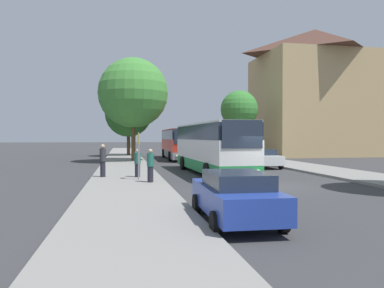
{
  "coord_description": "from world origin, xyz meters",
  "views": [
    {
      "loc": [
        -7.28,
        -17.56,
        2.48
      ],
      "look_at": [
        -0.93,
        16.09,
        1.8
      ],
      "focal_mm": 35.0,
      "sensor_mm": 36.0,
      "label": 1
    }
  ],
  "objects_px": {
    "tree_left_near": "(128,114)",
    "pedestrian_waiting_far": "(103,160)",
    "bus_middle": "(178,143)",
    "parked_car_right_near": "(263,158)",
    "parked_car_left_curb": "(235,195)",
    "tree_right_near": "(239,109)",
    "bus_stop_sign": "(139,150)",
    "tree_left_far": "(133,93)",
    "pedestrian_walking_back": "(137,163)",
    "pedestrian_waiting_near": "(150,165)",
    "bus_front": "(211,147)"
  },
  "relations": [
    {
      "from": "pedestrian_walking_back",
      "to": "tree_right_near",
      "type": "relative_size",
      "value": 0.21
    },
    {
      "from": "pedestrian_waiting_far",
      "to": "pedestrian_waiting_near",
      "type": "bearing_deg",
      "value": 159.65
    },
    {
      "from": "tree_left_near",
      "to": "pedestrian_waiting_far",
      "type": "bearing_deg",
      "value": -94.37
    },
    {
      "from": "parked_car_left_curb",
      "to": "parked_car_right_near",
      "type": "bearing_deg",
      "value": 67.78
    },
    {
      "from": "parked_car_right_near",
      "to": "tree_left_far",
      "type": "bearing_deg",
      "value": -38.99
    },
    {
      "from": "tree_right_near",
      "to": "tree_left_near",
      "type": "bearing_deg",
      "value": 157.77
    },
    {
      "from": "bus_front",
      "to": "parked_car_left_curb",
      "type": "xyz_separation_m",
      "value": [
        -2.63,
        -13.79,
        -1.01
      ]
    },
    {
      "from": "bus_stop_sign",
      "to": "tree_right_near",
      "type": "distance_m",
      "value": 25.42
    },
    {
      "from": "bus_stop_sign",
      "to": "tree_left_near",
      "type": "relative_size",
      "value": 0.32
    },
    {
      "from": "pedestrian_waiting_far",
      "to": "bus_stop_sign",
      "type": "bearing_deg",
      "value": 168.97
    },
    {
      "from": "bus_middle",
      "to": "tree_left_far",
      "type": "relative_size",
      "value": 1.23
    },
    {
      "from": "bus_front",
      "to": "parked_car_right_near",
      "type": "xyz_separation_m",
      "value": [
        5.19,
        3.9,
        -1.01
      ]
    },
    {
      "from": "bus_middle",
      "to": "parked_car_left_curb",
      "type": "bearing_deg",
      "value": -94.29
    },
    {
      "from": "pedestrian_waiting_near",
      "to": "pedestrian_waiting_far",
      "type": "bearing_deg",
      "value": -52.95
    },
    {
      "from": "bus_middle",
      "to": "bus_stop_sign",
      "type": "height_order",
      "value": "bus_middle"
    },
    {
      "from": "parked_car_left_curb",
      "to": "parked_car_right_near",
      "type": "height_order",
      "value": "parked_car_right_near"
    },
    {
      "from": "tree_left_near",
      "to": "tree_right_near",
      "type": "xyz_separation_m",
      "value": [
        12.74,
        -5.21,
        0.35
      ]
    },
    {
      "from": "bus_middle",
      "to": "tree_right_near",
      "type": "xyz_separation_m",
      "value": [
        7.48,
        1.5,
        3.92
      ]
    },
    {
      "from": "bus_stop_sign",
      "to": "pedestrian_waiting_far",
      "type": "bearing_deg",
      "value": 139.11
    },
    {
      "from": "parked_car_left_curb",
      "to": "bus_middle",
      "type": "bearing_deg",
      "value": 86.19
    },
    {
      "from": "bus_middle",
      "to": "bus_stop_sign",
      "type": "bearing_deg",
      "value": -103.3
    },
    {
      "from": "tree_right_near",
      "to": "pedestrian_waiting_far",
      "type": "bearing_deg",
      "value": -126.29
    },
    {
      "from": "parked_car_right_near",
      "to": "tree_left_far",
      "type": "distance_m",
      "value": 14.15
    },
    {
      "from": "pedestrian_waiting_near",
      "to": "pedestrian_walking_back",
      "type": "distance_m",
      "value": 2.65
    },
    {
      "from": "bus_middle",
      "to": "tree_right_near",
      "type": "height_order",
      "value": "tree_right_near"
    },
    {
      "from": "tree_left_near",
      "to": "tree_left_far",
      "type": "height_order",
      "value": "tree_left_far"
    },
    {
      "from": "tree_left_near",
      "to": "bus_front",
      "type": "bearing_deg",
      "value": -77.79
    },
    {
      "from": "pedestrian_waiting_far",
      "to": "tree_left_near",
      "type": "bearing_deg",
      "value": -64.5
    },
    {
      "from": "tree_left_near",
      "to": "tree_left_far",
      "type": "bearing_deg",
      "value": -88.63
    },
    {
      "from": "pedestrian_walking_back",
      "to": "pedestrian_waiting_far",
      "type": "bearing_deg",
      "value": -54.35
    },
    {
      "from": "parked_car_right_near",
      "to": "parked_car_left_curb",
      "type": "bearing_deg",
      "value": 66.63
    },
    {
      "from": "parked_car_right_near",
      "to": "tree_left_near",
      "type": "bearing_deg",
      "value": -61.6
    },
    {
      "from": "tree_left_near",
      "to": "tree_right_near",
      "type": "bearing_deg",
      "value": -22.23
    },
    {
      "from": "parked_car_left_curb",
      "to": "pedestrian_waiting_far",
      "type": "height_order",
      "value": "pedestrian_waiting_far"
    },
    {
      "from": "parked_car_left_curb",
      "to": "bus_front",
      "type": "bearing_deg",
      "value": 80.82
    },
    {
      "from": "pedestrian_walking_back",
      "to": "tree_right_near",
      "type": "bearing_deg",
      "value": -164.14
    },
    {
      "from": "bus_middle",
      "to": "parked_car_right_near",
      "type": "height_order",
      "value": "bus_middle"
    },
    {
      "from": "bus_front",
      "to": "bus_middle",
      "type": "xyz_separation_m",
      "value": [
        0.25,
        16.44,
        -0.05
      ]
    },
    {
      "from": "tree_left_far",
      "to": "pedestrian_walking_back",
      "type": "bearing_deg",
      "value": -90.87
    },
    {
      "from": "pedestrian_waiting_near",
      "to": "tree_left_near",
      "type": "bearing_deg",
      "value": -91.54
    },
    {
      "from": "parked_car_left_curb",
      "to": "parked_car_right_near",
      "type": "relative_size",
      "value": 1.06
    },
    {
      "from": "bus_stop_sign",
      "to": "pedestrian_waiting_far",
      "type": "height_order",
      "value": "bus_stop_sign"
    },
    {
      "from": "tree_right_near",
      "to": "tree_left_far",
      "type": "bearing_deg",
      "value": -154.84
    },
    {
      "from": "bus_middle",
      "to": "parked_car_right_near",
      "type": "bearing_deg",
      "value": -67.34
    },
    {
      "from": "pedestrian_waiting_near",
      "to": "pedestrian_walking_back",
      "type": "bearing_deg",
      "value": -80.88
    },
    {
      "from": "pedestrian_waiting_far",
      "to": "tree_left_far",
      "type": "distance_m",
      "value": 15.31
    },
    {
      "from": "tree_right_near",
      "to": "parked_car_left_curb",
      "type": "bearing_deg",
      "value": -108.09
    },
    {
      "from": "parked_car_left_curb",
      "to": "pedestrian_walking_back",
      "type": "bearing_deg",
      "value": 103.25
    },
    {
      "from": "parked_car_left_curb",
      "to": "tree_left_near",
      "type": "bearing_deg",
      "value": 95.31
    },
    {
      "from": "parked_car_right_near",
      "to": "tree_left_near",
      "type": "xyz_separation_m",
      "value": [
        -10.2,
        19.25,
        4.54
      ]
    }
  ]
}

